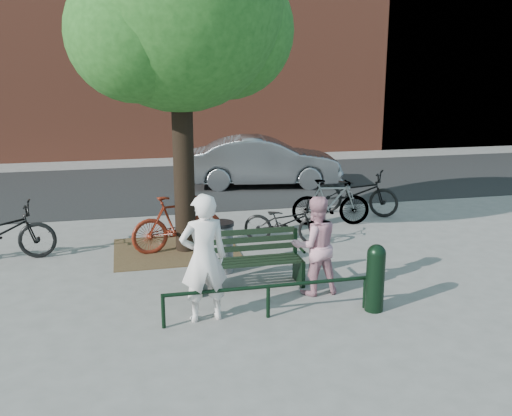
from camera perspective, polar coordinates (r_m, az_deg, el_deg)
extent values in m
plane|color=gray|center=(9.50, -0.61, -7.90)|extent=(90.00, 90.00, 0.00)
cube|color=brown|center=(11.40, -7.99, -4.19)|extent=(2.40, 2.00, 0.02)
cube|color=black|center=(17.57, -6.73, 2.31)|extent=(40.00, 7.00, 0.01)
cube|color=brown|center=(24.79, -9.31, 19.54)|extent=(45.00, 4.00, 12.00)
cube|color=black|center=(9.28, -5.72, -7.02)|extent=(0.06, 0.52, 0.45)
cube|color=black|center=(9.35, -5.98, -3.98)|extent=(0.06, 0.06, 0.44)
cylinder|color=black|center=(9.05, -5.70, -4.85)|extent=(0.04, 0.36, 0.04)
cube|color=black|center=(9.62, 4.30, -6.21)|extent=(0.06, 0.52, 0.45)
cube|color=black|center=(9.69, 3.94, -3.28)|extent=(0.06, 0.06, 0.44)
cylinder|color=black|center=(9.40, 4.52, -4.09)|extent=(0.04, 0.36, 0.04)
cube|color=black|center=(9.34, -0.62, -5.34)|extent=(1.64, 0.46, 0.04)
cube|color=black|center=(9.46, -0.93, -3.23)|extent=(1.64, 0.03, 0.47)
cylinder|color=black|center=(8.11, -9.26, -10.16)|extent=(0.06, 0.06, 0.50)
cylinder|color=black|center=(8.33, 1.22, -9.31)|extent=(0.06, 0.06, 0.50)
cylinder|color=black|center=(8.79, 10.83, -8.26)|extent=(0.06, 0.06, 0.50)
cylinder|color=black|center=(8.24, 1.23, -7.84)|extent=(3.00, 0.06, 0.06)
cylinder|color=black|center=(10.98, -7.28, 5.29)|extent=(0.40, 0.40, 3.80)
sphere|color=#1D4B17|center=(10.91, -7.74, 19.45)|extent=(3.80, 3.80, 3.80)
sphere|color=#1D4B17|center=(11.30, -3.07, 17.32)|extent=(2.60, 2.60, 2.60)
sphere|color=#1D4B17|center=(10.42, -11.99, 16.78)|extent=(2.40, 2.40, 2.40)
imported|color=white|center=(8.05, -5.26, -5.01)|extent=(0.72, 0.51, 1.86)
imported|color=#C88998|center=(9.05, 5.92, -3.74)|extent=(0.80, 0.64, 1.59)
cylinder|color=black|center=(8.66, 11.82, -7.27)|extent=(0.28, 0.28, 0.89)
sphere|color=black|center=(8.51, 11.97, -4.48)|extent=(0.28, 0.28, 0.28)
cylinder|color=gray|center=(10.05, -3.46, -4.08)|extent=(0.41, 0.41, 0.85)
cylinder|color=black|center=(9.92, -3.50, -1.58)|extent=(0.45, 0.45, 0.06)
imported|color=#611A0D|center=(11.25, -7.81, -1.51)|extent=(1.93, 0.92, 1.12)
imported|color=black|center=(11.67, 2.92, -1.39)|extent=(1.79, 1.23, 0.89)
imported|color=gray|center=(13.06, 7.49, 0.57)|extent=(1.83, 0.81, 1.07)
imported|color=black|center=(14.12, 9.94, 1.55)|extent=(2.11, 1.82, 1.09)
imported|color=slate|center=(17.19, 0.78, 4.66)|extent=(4.73, 2.29, 1.50)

